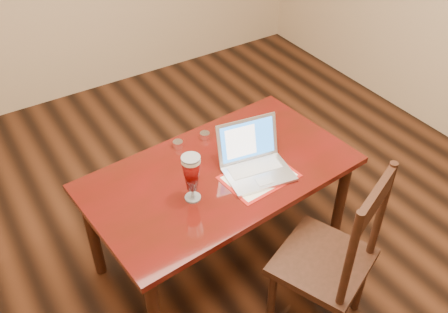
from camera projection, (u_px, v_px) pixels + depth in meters
ground at (235, 259)px, 3.21m from camera, size 5.00×5.00×0.00m
dining_table at (221, 181)px, 2.84m from camera, size 1.57×0.97×0.98m
dining_chair at (330, 260)px, 2.54m from camera, size 0.60×0.59×1.10m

